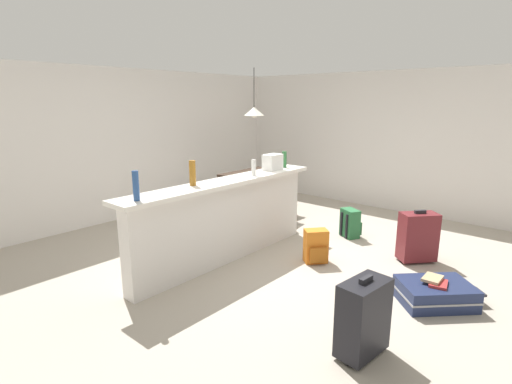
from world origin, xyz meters
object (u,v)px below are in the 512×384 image
backpack_green (350,224)px  backpack_orange (316,247)px  dining_chair_near_partition (275,190)px  suitcase_flat_navy (435,293)px  bottle_green (284,159)px  suitcase_upright_maroon (418,237)px  grocery_bag (273,162)px  pendant_lamp (254,111)px  bottle_white (254,168)px  suitcase_upright_black (363,317)px  bottle_amber (193,173)px  dining_table (255,178)px  bottle_blue (136,186)px  book_stack (435,281)px

backpack_green → backpack_orange: bearing=-173.8°
dining_chair_near_partition → suitcase_flat_navy: (-1.17, -2.94, -0.41)m
bottle_green → suitcase_flat_navy: bottle_green is taller
suitcase_flat_navy → suitcase_upright_maroon: 1.10m
grocery_bag → pendant_lamp: pendant_lamp is taller
bottle_white → pendant_lamp: bearing=40.9°
bottle_green → suitcase_upright_black: bottle_green is taller
bottle_amber → grocery_bag: bottle_amber is taller
dining_chair_near_partition → dining_table: bearing=80.1°
bottle_blue → pendant_lamp: size_ratio=0.36×
bottle_white → dining_chair_near_partition: 1.56m
bottle_amber → grocery_bag: (1.39, -0.06, -0.03)m
grocery_bag → dining_table: bearing=50.8°
bottle_amber → backpack_green: bearing=-20.5°
suitcase_upright_maroon → book_stack: 1.09m
grocery_bag → book_stack: bearing=-99.3°
backpack_green → book_stack: size_ratio=1.63×
bottle_blue → bottle_amber: size_ratio=1.02×
suitcase_upright_maroon → book_stack: (-0.96, -0.50, -0.08)m
bottle_blue → backpack_green: (3.08, -0.72, -0.98)m
bottle_green → backpack_green: bottle_green is taller
suitcase_flat_navy → dining_table: bearing=70.0°
bottle_green → grocery_bag: bearing=-177.8°
book_stack → suitcase_upright_black: bearing=171.7°
bottle_amber → bottle_white: size_ratio=1.39×
bottle_amber → bottle_white: (0.91, -0.13, -0.04)m
bottle_amber → pendant_lamp: (2.19, 0.98, 0.63)m
suitcase_flat_navy → backpack_orange: (0.11, 1.46, 0.09)m
bottle_blue → bottle_green: (2.49, 0.08, -0.03)m
bottle_white → pendant_lamp: pendant_lamp is taller
pendant_lamp → suitcase_upright_black: size_ratio=1.21×
backpack_green → suitcase_upright_maroon: suitcase_upright_maroon is taller
grocery_bag → suitcase_upright_maroon: size_ratio=0.39×
suitcase_flat_navy → suitcase_upright_black: bearing=171.3°
backpack_orange → book_stack: (-0.12, -1.45, 0.05)m
bottle_blue → suitcase_flat_navy: bottle_blue is taller
bottle_amber → suitcase_upright_black: size_ratio=0.43×
bottle_blue → bottle_white: bearing=-0.1°
grocery_bag → dining_chair_near_partition: grocery_bag is taller
pendant_lamp → backpack_orange: size_ratio=1.94×
bottle_white → grocery_bag: size_ratio=0.80×
suitcase_upright_black → dining_table: bearing=52.7°
bottle_white → pendant_lamp: (1.28, 1.11, 0.67)m
dining_chair_near_partition → suitcase_upright_maroon: size_ratio=1.39×
dining_chair_near_partition → pendant_lamp: 1.37m
bottle_white → suitcase_upright_maroon: (1.06, -1.79, -0.81)m
suitcase_flat_navy → book_stack: (-0.02, 0.01, 0.14)m
dining_chair_near_partition → backpack_green: dining_chair_near_partition is taller
suitcase_flat_navy → book_stack: 0.14m
grocery_bag → bottle_green: bearing=2.2°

